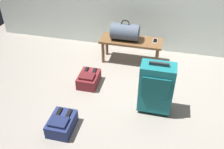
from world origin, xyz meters
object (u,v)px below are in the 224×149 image
object	(u,v)px
backpack_navy	(62,124)
bench	(131,43)
duffel_bag_slate	(125,32)
cell_phone	(155,41)
backpack_maroon	(89,79)
suitcase_upright_teal	(156,87)

from	to	relation	value
backpack_navy	bench	bearing A→B (deg)	72.13
duffel_bag_slate	cell_phone	xyz separation A→B (m)	(0.48, 0.05, -0.13)
cell_phone	backpack_navy	xyz separation A→B (m)	(-0.92, -1.73, -0.32)
backpack_maroon	backpack_navy	world-z (taller)	same
cell_phone	suitcase_upright_teal	xyz separation A→B (m)	(0.12, -1.15, -0.03)
duffel_bag_slate	suitcase_upright_teal	distance (m)	1.26
bench	backpack_maroon	world-z (taller)	bench
cell_phone	backpack_maroon	size ratio (longest dim) A/B	0.38
cell_phone	suitcase_upright_teal	distance (m)	1.15
bench	suitcase_upright_teal	bearing A→B (deg)	-65.39
backpack_navy	suitcase_upright_teal	bearing A→B (deg)	29.24
backpack_maroon	backpack_navy	distance (m)	0.92
cell_phone	backpack_maroon	bearing A→B (deg)	-137.07
bench	backpack_maroon	xyz separation A→B (m)	(-0.49, -0.76, -0.25)
backpack_maroon	duffel_bag_slate	bearing A→B (deg)	62.90
duffel_bag_slate	backpack_maroon	distance (m)	0.96
bench	backpack_maroon	size ratio (longest dim) A/B	2.63
backpack_navy	duffel_bag_slate	bearing A→B (deg)	75.41
suitcase_upright_teal	backpack_navy	size ratio (longest dim) A/B	1.97
bench	backpack_navy	distance (m)	1.78
duffel_bag_slate	suitcase_upright_teal	size ratio (longest dim) A/B	0.59
cell_phone	backpack_navy	size ratio (longest dim) A/B	0.38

